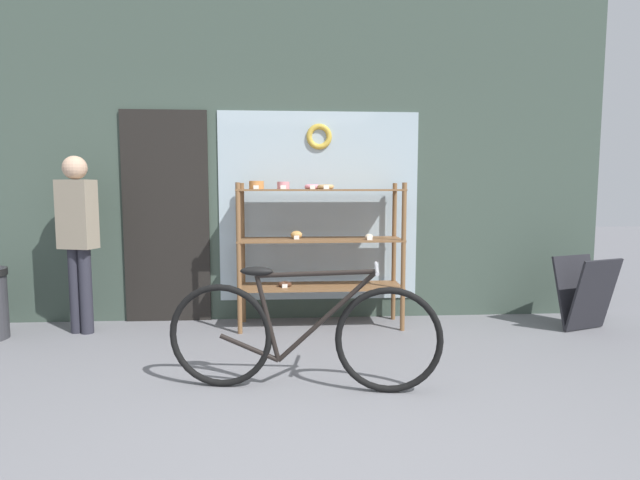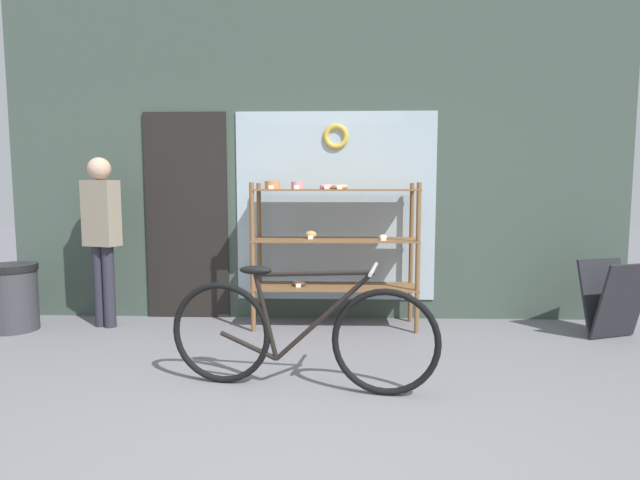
% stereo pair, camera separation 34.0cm
% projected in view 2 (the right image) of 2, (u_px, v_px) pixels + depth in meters
% --- Properties ---
extents(ground_plane, '(30.00, 30.00, 0.00)m').
position_uv_depth(ground_plane, '(292.00, 467.00, 2.38)').
color(ground_plane, slate).
extents(storefront_facade, '(6.28, 0.13, 3.37)m').
position_uv_depth(storefront_facade, '(313.00, 157.00, 5.05)').
color(storefront_facade, '#3D4C42').
rests_on(storefront_facade, ground_plane).
extents(display_case, '(1.56, 0.45, 1.41)m').
position_uv_depth(display_case, '(332.00, 238.00, 4.77)').
color(display_case, brown).
rests_on(display_case, ground_plane).
extents(bicycle, '(1.80, 0.47, 0.83)m').
position_uv_depth(bicycle, '(300.00, 334.00, 3.29)').
color(bicycle, black).
rests_on(bicycle, ground_plane).
extents(sandwich_board, '(0.58, 0.52, 0.68)m').
position_uv_depth(sandwich_board, '(613.00, 299.00, 4.44)').
color(sandwich_board, '#232328').
rests_on(sandwich_board, ground_plane).
extents(pedestrian, '(0.36, 0.27, 1.63)m').
position_uv_depth(pedestrian, '(102.00, 228.00, 4.75)').
color(pedestrian, '#282833').
rests_on(pedestrian, ground_plane).
extents(trash_bin, '(0.44, 0.44, 0.63)m').
position_uv_depth(trash_bin, '(14.00, 295.00, 4.68)').
color(trash_bin, '#38383D').
rests_on(trash_bin, ground_plane).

